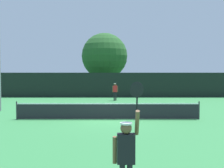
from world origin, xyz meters
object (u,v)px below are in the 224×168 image
(player_serving, at_px, (128,150))
(parked_car_near, at_px, (154,87))
(tennis_ball, at_px, (127,134))
(large_tree, at_px, (106,56))
(player_receiving, at_px, (116,90))
(light_pole, at_px, (0,35))

(player_serving, relative_size, parked_car_near, 0.60)
(tennis_ball, relative_size, parked_car_near, 0.02)
(tennis_ball, relative_size, large_tree, 0.01)
(player_serving, relative_size, player_receiving, 1.52)
(player_receiving, xyz_separation_m, parked_car_near, (5.41, 11.75, -0.27))
(player_serving, bearing_deg, player_receiving, 90.02)
(tennis_ball, bearing_deg, player_receiving, 91.25)
(large_tree, xyz_separation_m, parked_car_near, (6.67, 3.40, -4.09))
(player_receiving, xyz_separation_m, light_pole, (-8.38, -7.38, 4.39))
(large_tree, height_order, parked_car_near, large_tree)
(player_receiving, distance_m, light_pole, 12.00)
(player_serving, xyz_separation_m, light_pole, (-8.39, 14.05, 4.29))
(player_receiving, height_order, light_pole, light_pole)
(tennis_ball, xyz_separation_m, light_pole, (-8.70, 7.53, 5.41))
(large_tree, bearing_deg, player_serving, -87.56)
(light_pole, distance_m, parked_car_near, 24.03)
(player_receiving, relative_size, large_tree, 0.22)
(light_pole, bearing_deg, player_receiving, 41.36)
(tennis_ball, height_order, light_pole, light_pole)
(tennis_ball, xyz_separation_m, large_tree, (-1.59, 23.25, 4.83))
(large_tree, bearing_deg, light_pole, -114.36)
(tennis_ball, xyz_separation_m, parked_car_near, (5.08, 26.65, 0.74))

